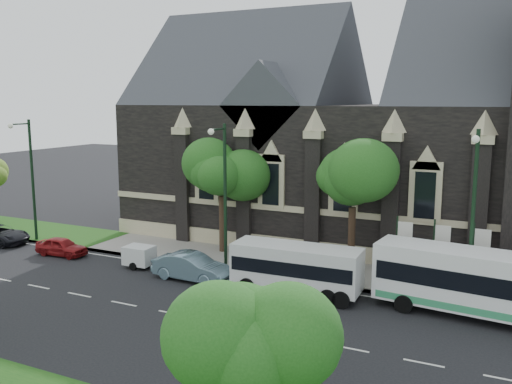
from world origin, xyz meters
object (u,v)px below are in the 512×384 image
Objects in this scene: box_trailer at (139,255)px; sedan at (192,267)px; tree_park_east at (261,328)px; street_lamp_far at (30,174)px; street_lamp_near at (473,209)px; shuttle_bus at (297,266)px; tree_walk_left at (226,170)px; street_lamp_mid at (223,189)px; banner_flag_center at (439,249)px; car_far_red at (62,247)px; banner_flag_left at (402,245)px; banner_flag_right at (478,253)px; tour_coach at (495,285)px; tree_walk_right at (358,177)px.

sedan is at bearing -9.83° from box_trailer.
street_lamp_far is at bearing 147.90° from tree_park_east.
shuttle_bus is at bearing -167.51° from street_lamp_near.
tree_walk_left is 0.85× the size of street_lamp_mid.
banner_flag_center is at bearing 131.93° from street_lamp_near.
car_far_red is at bearing -150.99° from tree_walk_left.
street_lamp_near is 2.25× the size of banner_flag_left.
street_lamp_near is 1.89× the size of sedan.
banner_flag_center is at bearing 0.00° from banner_flag_left.
banner_flag_right is 1.56× the size of box_trailer.
street_lamp_near is (15.80, -3.61, -0.62)m from tree_walk_left.
tree_park_east is 16.17m from tour_coach.
banner_flag_left is at bearing 89.65° from tree_park_east.
street_lamp_far is at bearing 180.00° from street_lamp_mid.
tree_walk_left is 2.10× the size of car_far_red.
tree_walk_right reaches higher than sedan.
banner_flag_center is at bearing 10.17° from box_trailer.
banner_flag_center and banner_flag_right have the same top height.
tour_coach is at bearing -0.51° from box_trailer.
car_far_red is at bearing 177.61° from shuttle_bus.
box_trailer is (-19.41, -3.60, -1.61)m from banner_flag_right.
sedan is at bearing 128.08° from tree_park_east.
tour_coach is (5.00, -3.24, -0.60)m from banner_flag_left.
car_far_red is at bearing 179.33° from box_trailer.
tree_walk_right reaches higher than tree_walk_left.
banner_flag_left is 0.57× the size of shuttle_bus.
banner_flag_left is (0.11, 18.32, -2.24)m from tree_park_east.
shuttle_bus is 10.65m from box_trailer.
tree_walk_left is at bearing 169.99° from tour_coach.
street_lamp_mid reaches higher than banner_flag_left.
street_lamp_mid is at bearing -63.53° from tree_walk_left.
box_trailer is at bearing -8.83° from street_lamp_far.
banner_flag_center is 4.45m from tour_coach.
street_lamp_near is 1.28× the size of shuttle_bus.
box_trailer is at bearing -168.33° from banner_flag_center.
banner_flag_right is (2.00, 0.00, 0.00)m from banner_flag_center.
tree_walk_left is 1.09× the size of shuttle_bus.
banner_flag_center is 24.16m from car_far_red.
banner_flag_right is at bearing 77.35° from tree_park_east.
street_lamp_mid is 4.98m from sedan.
tree_park_east is 21.58m from box_trailer.
street_lamp_far reaches higher than banner_flag_right.
street_lamp_far reaches higher than tree_walk_right.
tree_walk_right is 9.01m from tree_walk_left.
tree_walk_left reaches higher than sedan.
banner_flag_left is at bearing 11.63° from box_trailer.
box_trailer is (-15.41, -3.60, -1.61)m from banner_flag_left.
street_lamp_near is at bearing -89.24° from car_far_red.
tree_park_east is 1.32× the size of sedan.
banner_flag_left is at bearing 152.82° from street_lamp_near.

